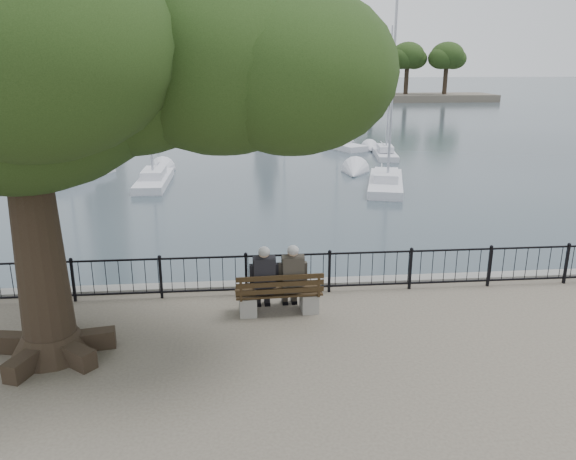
{
  "coord_description": "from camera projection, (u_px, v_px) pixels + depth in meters",
  "views": [
    {
      "loc": [
        -1.15,
        -9.98,
        5.42
      ],
      "look_at": [
        0.0,
        2.5,
        1.6
      ],
      "focal_mm": 35.0,
      "sensor_mm": 36.0,
      "label": 1
    }
  ],
  "objects": [
    {
      "name": "sailboat_a",
      "position": [
        71.0,
        175.0,
        30.99
      ],
      "size": [
        3.9,
        6.08,
        10.32
      ],
      "color": "silver",
      "rests_on": "ground"
    },
    {
      "name": "sailboat_b",
      "position": [
        154.0,
        178.0,
        29.96
      ],
      "size": [
        1.55,
        5.41,
        10.84
      ],
      "color": "silver",
      "rests_on": "ground"
    },
    {
      "name": "sailboat_f",
      "position": [
        284.0,
        140.0,
        44.33
      ],
      "size": [
        3.52,
        5.48,
        10.52
      ],
      "color": "silver",
      "rests_on": "ground"
    },
    {
      "name": "tree",
      "position": [
        64.0,
        47.0,
        9.36
      ],
      "size": [
        10.45,
        7.29,
        8.53
      ],
      "color": "black",
      "rests_on": "ground"
    },
    {
      "name": "sailboat_e",
      "position": [
        88.0,
        147.0,
        40.16
      ],
      "size": [
        3.37,
        5.57,
        12.86
      ],
      "color": "silver",
      "rests_on": "ground"
    },
    {
      "name": "bench",
      "position": [
        279.0,
        299.0,
        12.4
      ],
      "size": [
        1.93,
        0.66,
        1.01
      ],
      "color": "slate",
      "rests_on": "ground"
    },
    {
      "name": "sailboat_c",
      "position": [
        386.0,
        182.0,
        29.22
      ],
      "size": [
        3.2,
        6.26,
        11.32
      ],
      "color": "silver",
      "rests_on": "ground"
    },
    {
      "name": "sailboat_g",
      "position": [
        337.0,
        144.0,
        42.52
      ],
      "size": [
        3.83,
        5.85,
        10.1
      ],
      "color": "silver",
      "rests_on": "ground"
    },
    {
      "name": "person_right",
      "position": [
        292.0,
        280.0,
        12.43
      ],
      "size": [
        0.48,
        0.8,
        1.6
      ],
      "color": "#292621",
      "rests_on": "ground"
    },
    {
      "name": "harbor",
      "position": [
        286.0,
        304.0,
        14.19
      ],
      "size": [
        260.0,
        260.0,
        1.2
      ],
      "color": "slate",
      "rests_on": "ground"
    },
    {
      "name": "far_shore",
      "position": [
        405.0,
        75.0,
        88.23
      ],
      "size": [
        30.0,
        8.6,
        9.18
      ],
      "color": "#554E43",
      "rests_on": "ground"
    },
    {
      "name": "lion_monument",
      "position": [
        266.0,
        100.0,
        58.51
      ],
      "size": [
        6.45,
        6.45,
        9.4
      ],
      "color": "slate",
      "rests_on": "ground"
    },
    {
      "name": "railing",
      "position": [
        288.0,
        272.0,
        13.4
      ],
      "size": [
        22.06,
        0.06,
        1.0
      ],
      "color": "black",
      "rests_on": "ground"
    },
    {
      "name": "lighthouse",
      "position": [
        88.0,
        10.0,
        65.49
      ],
      "size": [
        9.21,
        9.21,
        28.44
      ],
      "color": "slate",
      "rests_on": "ground"
    },
    {
      "name": "sailboat_d",
      "position": [
        385.0,
        153.0,
        38.48
      ],
      "size": [
        1.92,
        4.83,
        8.67
      ],
      "color": "silver",
      "rests_on": "ground"
    },
    {
      "name": "sailboat_h",
      "position": [
        158.0,
        133.0,
        48.04
      ],
      "size": [
        1.35,
        4.8,
        11.08
      ],
      "color": "silver",
      "rests_on": "ground"
    },
    {
      "name": "person_left",
      "position": [
        264.0,
        281.0,
        12.35
      ],
      "size": [
        0.48,
        0.8,
        1.6
      ],
      "color": "black",
      "rests_on": "ground"
    }
  ]
}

